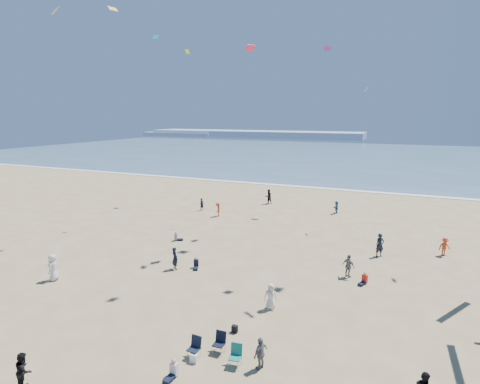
% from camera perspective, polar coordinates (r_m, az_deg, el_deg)
% --- Properties ---
extents(ground, '(220.00, 220.00, 0.00)m').
position_cam_1_polar(ground, '(19.06, -16.66, -24.18)').
color(ground, tan).
rests_on(ground, ground).
extents(ocean, '(220.00, 100.00, 0.06)m').
position_cam_1_polar(ocean, '(107.66, 17.58, 5.21)').
color(ocean, '#476B84').
rests_on(ocean, ground).
extents(surf_line, '(220.00, 1.20, 0.08)m').
position_cam_1_polar(surf_line, '(58.58, 12.54, 0.54)').
color(surf_line, white).
rests_on(surf_line, ground).
extents(headland_far, '(110.00, 20.00, 3.20)m').
position_cam_1_polar(headland_far, '(194.99, 2.00, 8.83)').
color(headland_far, '#7A8EA8').
rests_on(headland_far, ground).
extents(headland_near, '(40.00, 14.00, 2.00)m').
position_cam_1_polar(headland_near, '(208.50, -8.93, 8.71)').
color(headland_near, '#7A8EA8').
rests_on(headland_near, ground).
extents(standing_flyers, '(27.53, 36.02, 1.88)m').
position_cam_1_polar(standing_flyers, '(28.99, 7.70, -9.04)').
color(standing_flyers, slate).
rests_on(standing_flyers, ground).
extents(seated_group, '(17.27, 18.17, 0.84)m').
position_cam_1_polar(seated_group, '(23.69, -1.81, -14.93)').
color(seated_group, silver).
rests_on(seated_group, ground).
extents(chair_cluster, '(2.65, 1.42, 1.00)m').
position_cam_1_polar(chair_cluster, '(18.60, -3.73, -22.79)').
color(chair_cluster, black).
rests_on(chair_cluster, ground).
extents(white_tote, '(0.35, 0.20, 0.40)m').
position_cam_1_polar(white_tote, '(18.66, -7.04, -23.85)').
color(white_tote, silver).
rests_on(white_tote, ground).
extents(black_backpack, '(0.30, 0.22, 0.38)m').
position_cam_1_polar(black_backpack, '(20.55, -0.81, -20.14)').
color(black_backpack, black).
rests_on(black_backpack, ground).
extents(kites_aloft, '(42.73, 36.55, 24.82)m').
position_cam_1_polar(kites_aloft, '(25.86, 22.17, 19.70)').
color(kites_aloft, '#2FB3ED').
rests_on(kites_aloft, ground).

